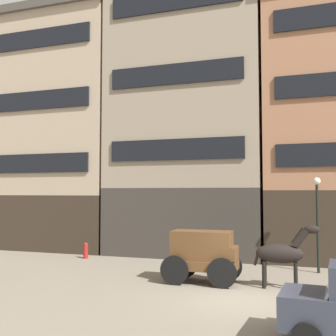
# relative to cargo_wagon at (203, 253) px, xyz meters

# --- Properties ---
(ground_plane) EXTENTS (120.00, 120.00, 0.00)m
(ground_plane) POSITION_rel_cargo_wagon_xyz_m (1.77, -2.08, -1.15)
(ground_plane) COLOR slate
(building_far_left) EXTENTS (8.52, 6.02, 15.00)m
(building_far_left) POSITION_rel_cargo_wagon_xyz_m (-11.06, 7.45, 6.40)
(building_far_left) COLOR #33281E
(building_far_left) RESTS_ON ground_plane
(building_center_left) EXTENTS (9.11, 6.02, 16.17)m
(building_center_left) POSITION_rel_cargo_wagon_xyz_m (-2.60, 7.45, 6.98)
(building_center_left) COLOR #38332D
(building_center_left) RESTS_ON ground_plane
(cargo_wagon) EXTENTS (2.92, 1.54, 1.98)m
(cargo_wagon) POSITION_rel_cargo_wagon_xyz_m (0.00, 0.00, 0.00)
(cargo_wagon) COLOR brown
(cargo_wagon) RESTS_ON ground_plane
(draft_horse) EXTENTS (2.34, 0.62, 2.30)m
(draft_horse) POSITION_rel_cargo_wagon_xyz_m (2.95, 0.00, 0.12)
(draft_horse) COLOR black
(draft_horse) RESTS_ON ground_plane
(streetlamp_curbside) EXTENTS (0.32, 0.32, 4.12)m
(streetlamp_curbside) POSITION_rel_cargo_wagon_xyz_m (4.27, 3.46, 1.52)
(streetlamp_curbside) COLOR black
(streetlamp_curbside) RESTS_ON ground_plane
(fire_hydrant_curbside) EXTENTS (0.24, 0.24, 0.83)m
(fire_hydrant_curbside) POSITION_rel_cargo_wagon_xyz_m (-7.21, 3.65, -0.72)
(fire_hydrant_curbside) COLOR maroon
(fire_hydrant_curbside) RESTS_ON ground_plane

